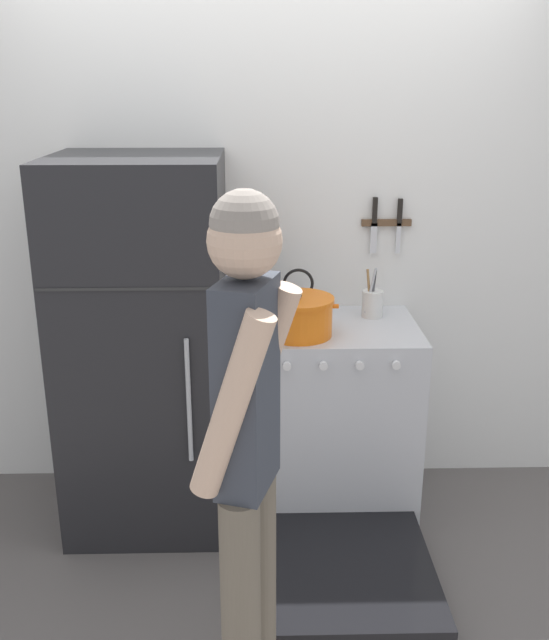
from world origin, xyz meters
name	(u,v)px	position (x,y,z in m)	size (l,w,h in m)	color
ground_plane	(269,471)	(0.00, 0.00, 0.00)	(14.00, 14.00, 0.00)	#5B5654
wall_back	(268,238)	(0.00, 0.03, 1.27)	(10.00, 0.06, 2.55)	silver
refrigerator	(145,347)	(-0.57, -0.35, 0.85)	(0.73, 0.72, 1.71)	black
stove_range	(333,422)	(0.30, -0.34, 0.46)	(0.77, 1.36, 0.93)	silver
dutch_oven_pot	(298,316)	(0.13, -0.42, 1.02)	(0.35, 0.31, 0.20)	orange
tea_kettle	(298,303)	(0.14, -0.18, 1.01)	(0.24, 0.19, 0.24)	silver
utensil_jar	(372,303)	(0.49, -0.18, 1.00)	(0.10, 0.10, 0.24)	silver
person	(247,443)	(-0.09, -1.52, 0.99)	(0.35, 0.41, 1.74)	#6B6051
wall_knife_strip	(386,220)	(0.57, -0.02, 1.37)	(0.24, 0.03, 0.27)	brown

